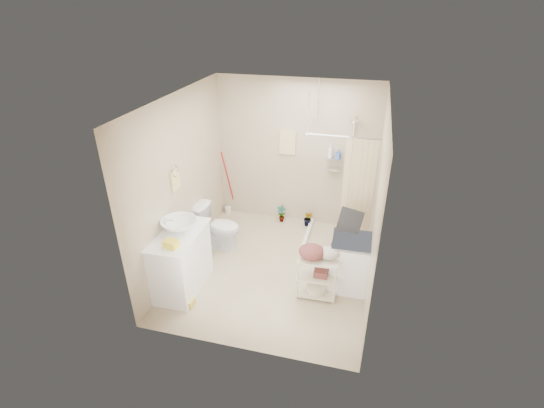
{
  "coord_description": "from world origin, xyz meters",
  "views": [
    {
      "loc": [
        1.19,
        -4.76,
        3.75
      ],
      "look_at": [
        -0.09,
        0.25,
        1.0
      ],
      "focal_mm": 26.0,
      "sensor_mm": 36.0,
      "label": 1
    }
  ],
  "objects_px": {
    "toilet": "(218,226)",
    "vanity": "(181,261)",
    "washing_machine": "(350,263)",
    "laundry_rack": "(317,273)"
  },
  "relations": [
    {
      "from": "toilet",
      "to": "washing_machine",
      "type": "relative_size",
      "value": 0.96
    },
    {
      "from": "vanity",
      "to": "laundry_rack",
      "type": "height_order",
      "value": "vanity"
    },
    {
      "from": "washing_machine",
      "to": "laundry_rack",
      "type": "bearing_deg",
      "value": -143.95
    },
    {
      "from": "vanity",
      "to": "washing_machine",
      "type": "distance_m",
      "value": 2.38
    },
    {
      "from": "vanity",
      "to": "toilet",
      "type": "height_order",
      "value": "vanity"
    },
    {
      "from": "vanity",
      "to": "laundry_rack",
      "type": "xyz_separation_m",
      "value": [
        1.89,
        0.3,
        -0.08
      ]
    },
    {
      "from": "toilet",
      "to": "laundry_rack",
      "type": "distance_m",
      "value": 1.95
    },
    {
      "from": "toilet",
      "to": "vanity",
      "type": "bearing_deg",
      "value": 178.33
    },
    {
      "from": "toilet",
      "to": "laundry_rack",
      "type": "relative_size",
      "value": 1.01
    },
    {
      "from": "vanity",
      "to": "toilet",
      "type": "bearing_deg",
      "value": 82.6
    }
  ]
}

